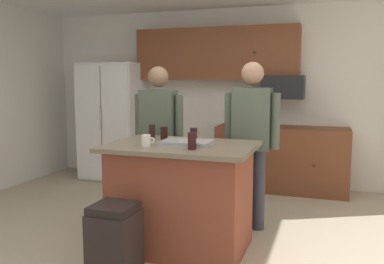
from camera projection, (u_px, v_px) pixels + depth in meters
floor at (180, 255)px, 3.63m from camera, size 7.04×7.04×0.00m
back_wall at (245, 97)px, 6.09m from camera, size 6.40×0.10×2.60m
cabinet_run_upper at (216, 54)px, 5.95m from camera, size 2.40×0.38×0.75m
cabinet_run_lower at (281, 159)px, 5.71m from camera, size 1.80×0.63×0.90m
refrigerator at (114, 121)px, 6.39m from camera, size 0.92×0.76×1.81m
microwave_over_range at (284, 87)px, 5.60m from camera, size 0.56×0.40×0.32m
kitchen_island at (182, 196)px, 3.73m from camera, size 1.31×0.93×0.98m
person_guest_right at (159, 132)px, 4.49m from camera, size 0.57×0.22×1.70m
person_host_foreground at (251, 134)px, 4.16m from camera, size 0.57×0.23×1.73m
glass_pilsner at (192, 141)px, 3.38m from camera, size 0.07×0.07×0.14m
glass_stout_tall at (152, 131)px, 4.09m from camera, size 0.06×0.06×0.13m
glass_dark_ale at (194, 135)px, 3.80m from camera, size 0.07×0.07×0.13m
tumbler_amber at (164, 133)px, 3.94m from camera, size 0.07×0.07×0.12m
mug_ceramic_white at (146, 141)px, 3.53m from camera, size 0.12×0.08×0.10m
serving_tray at (187, 143)px, 3.61m from camera, size 0.44×0.30×0.04m
trash_bin at (115, 243)px, 3.14m from camera, size 0.34×0.34×0.61m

